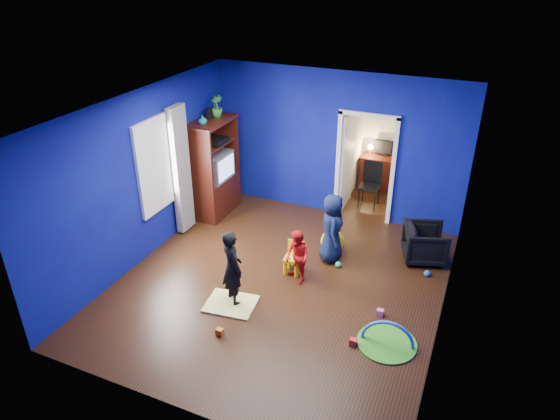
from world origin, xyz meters
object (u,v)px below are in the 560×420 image
at_px(hopper_ball, 333,241).
at_px(study_desk, 380,173).
at_px(crt_tv, 216,166).
at_px(play_mat, 387,343).
at_px(vase, 203,120).
at_px(armchair, 425,243).
at_px(kid_chair, 293,260).
at_px(folding_chair, 370,186).
at_px(tv_armoire, 214,168).
at_px(child_black, 232,268).
at_px(toddler_red, 297,257).
at_px(child_navy, 332,228).

height_order(hopper_ball, study_desk, study_desk).
xyz_separation_m(crt_tv, play_mat, (4.07, -2.49, -1.01)).
distance_m(vase, hopper_ball, 3.25).
xyz_separation_m(armchair, kid_chair, (-1.94, -1.28, -0.07)).
bearing_deg(folding_chair, crt_tv, -151.56).
height_order(tv_armoire, play_mat, tv_armoire).
bearing_deg(armchair, child_black, 115.22).
xyz_separation_m(vase, tv_armoire, (0.00, 0.30, -1.07)).
bearing_deg(toddler_red, folding_chair, 116.63).
bearing_deg(play_mat, vase, 151.95).
distance_m(child_navy, tv_armoire, 2.86).
distance_m(tv_armoire, play_mat, 4.90).
distance_m(hopper_ball, study_desk, 3.00).
bearing_deg(toddler_red, hopper_ball, 110.63).
distance_m(toddler_red, play_mat, 1.95).
relative_size(armchair, kid_chair, 1.41).
bearing_deg(toddler_red, vase, -174.74).
relative_size(hopper_ball, study_desk, 0.48).
distance_m(vase, study_desk, 4.28).
xyz_separation_m(child_navy, hopper_ball, (-0.05, 0.25, -0.41)).
height_order(armchair, kid_chair, armchair).
xyz_separation_m(child_navy, study_desk, (0.08, 3.24, -0.25)).
relative_size(toddler_red, study_desk, 1.04).
height_order(child_black, kid_chair, child_black).
distance_m(toddler_red, crt_tv, 2.93).
xyz_separation_m(armchair, folding_chair, (-1.41, 1.63, 0.14)).
xyz_separation_m(armchair, toddler_red, (-1.79, -1.48, 0.14)).
bearing_deg(tv_armoire, child_black, -55.31).
bearing_deg(child_black, crt_tv, -19.46).
height_order(child_navy, tv_armoire, tv_armoire).
bearing_deg(vase, kid_chair, -26.09).
bearing_deg(play_mat, toddler_red, 152.52).
xyz_separation_m(child_navy, folding_chair, (0.08, 2.28, -0.16)).
height_order(toddler_red, crt_tv, crt_tv).
xyz_separation_m(child_black, crt_tv, (-1.69, 2.50, 0.40)).
relative_size(armchair, play_mat, 0.85).
height_order(armchair, toddler_red, toddler_red).
height_order(child_black, toddler_red, child_black).
distance_m(toddler_red, tv_armoire, 2.96).
height_order(child_black, crt_tv, crt_tv).
relative_size(toddler_red, folding_chair, 1.00).
xyz_separation_m(tv_armoire, play_mat, (4.11, -2.49, -0.97)).
xyz_separation_m(child_navy, crt_tv, (-2.68, 0.78, 0.40)).
relative_size(vase, folding_chair, 0.19).
relative_size(study_desk, folding_chair, 0.96).
bearing_deg(kid_chair, play_mat, -35.02).
bearing_deg(toddler_red, armchair, 73.23).
xyz_separation_m(crt_tv, hopper_ball, (2.63, -0.53, -0.81)).
distance_m(child_black, toddler_red, 1.14).
bearing_deg(armchair, hopper_ball, 86.11).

